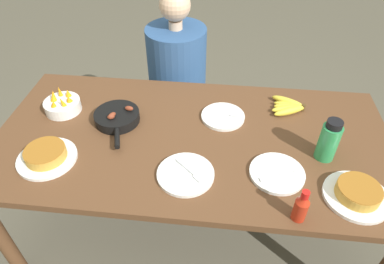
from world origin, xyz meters
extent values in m
plane|color=#565142|center=(0.00, 0.00, 0.00)|extent=(14.00, 14.00, 0.00)
cube|color=brown|center=(0.00, 0.00, 0.72)|extent=(1.88, 0.93, 0.03)
cylinder|color=brown|center=(-0.88, -0.40, 0.35)|extent=(0.07, 0.07, 0.70)
cylinder|color=brown|center=(-0.88, 0.40, 0.35)|extent=(0.07, 0.07, 0.70)
cylinder|color=brown|center=(0.88, 0.40, 0.35)|extent=(0.07, 0.07, 0.70)
ellipsoid|color=yellow|center=(0.48, 0.30, 0.75)|extent=(0.18, 0.12, 0.04)
ellipsoid|color=yellow|center=(0.48, 0.28, 0.75)|extent=(0.16, 0.06, 0.03)
ellipsoid|color=yellow|center=(0.48, 0.27, 0.75)|extent=(0.16, 0.04, 0.04)
ellipsoid|color=yellow|center=(0.47, 0.25, 0.75)|extent=(0.18, 0.08, 0.04)
ellipsoid|color=yellow|center=(0.48, 0.23, 0.75)|extent=(0.18, 0.12, 0.04)
cylinder|color=#4C3819|center=(0.55, 0.27, 0.75)|extent=(0.02, 0.02, 0.04)
cylinder|color=black|center=(-0.38, 0.08, 0.74)|extent=(0.22, 0.22, 0.01)
cylinder|color=black|center=(-0.38, 0.08, 0.76)|extent=(0.22, 0.22, 0.04)
cylinder|color=black|center=(-0.33, -0.09, 0.77)|extent=(0.06, 0.13, 0.02)
ellipsoid|color=brown|center=(-0.39, 0.04, 0.80)|extent=(0.04, 0.05, 0.03)
ellipsoid|color=brown|center=(-0.32, 0.10, 0.80)|extent=(0.05, 0.03, 0.03)
ellipsoid|color=brown|center=(-0.39, 0.03, 0.80)|extent=(0.04, 0.04, 0.03)
cylinder|color=white|center=(0.68, -0.29, 0.74)|extent=(0.26, 0.26, 0.02)
cylinder|color=gold|center=(0.68, -0.29, 0.77)|extent=(0.17, 0.17, 0.04)
cylinder|color=#9B601E|center=(0.68, -0.29, 0.79)|extent=(0.17, 0.17, 0.00)
cylinder|color=white|center=(-0.62, -0.22, 0.74)|extent=(0.26, 0.26, 0.02)
cylinder|color=gold|center=(-0.62, -0.22, 0.77)|extent=(0.18, 0.18, 0.04)
cylinder|color=#9B601E|center=(-0.62, -0.22, 0.79)|extent=(0.17, 0.17, 0.00)
cylinder|color=white|center=(0.14, 0.16, 0.74)|extent=(0.22, 0.22, 0.02)
cylinder|color=silver|center=(0.12, 0.17, 0.75)|extent=(0.11, 0.02, 0.01)
cube|color=silver|center=(0.20, 0.16, 0.75)|extent=(0.05, 0.03, 0.00)
cylinder|color=white|center=(0.38, -0.20, 0.74)|extent=(0.23, 0.23, 0.02)
cylinder|color=silver|center=(0.42, -0.21, 0.75)|extent=(0.12, 0.06, 0.01)
cube|color=silver|center=(0.33, -0.24, 0.75)|extent=(0.06, 0.04, 0.00)
cylinder|color=white|center=(0.00, -0.25, 0.74)|extent=(0.24, 0.24, 0.02)
cylinder|color=silver|center=(-0.01, -0.22, 0.75)|extent=(0.09, 0.08, 0.01)
cube|color=silver|center=(0.05, -0.27, 0.75)|extent=(0.05, 0.05, 0.00)
cylinder|color=white|center=(-0.68, 0.13, 0.76)|extent=(0.18, 0.18, 0.06)
cone|color=orange|center=(-0.64, 0.13, 0.81)|extent=(0.04, 0.04, 0.05)
cone|color=orange|center=(-0.66, 0.18, 0.81)|extent=(0.05, 0.05, 0.04)
cone|color=orange|center=(-0.71, 0.18, 0.81)|extent=(0.04, 0.04, 0.06)
cone|color=orange|center=(-0.72, 0.14, 0.81)|extent=(0.04, 0.05, 0.06)
cone|color=orange|center=(-0.70, 0.08, 0.81)|extent=(0.05, 0.04, 0.05)
cone|color=orange|center=(-0.66, 0.09, 0.81)|extent=(0.05, 0.04, 0.06)
cylinder|color=#2D9351|center=(0.60, -0.07, 0.82)|extent=(0.09, 0.09, 0.17)
cylinder|color=black|center=(0.60, -0.07, 0.92)|extent=(0.07, 0.07, 0.03)
cylinder|color=#B72814|center=(0.44, -0.41, 0.78)|extent=(0.05, 0.05, 0.09)
cone|color=#B72814|center=(0.44, -0.41, 0.84)|extent=(0.05, 0.05, 0.03)
cylinder|color=red|center=(0.44, -0.41, 0.87)|extent=(0.03, 0.03, 0.03)
cube|color=black|center=(-0.18, 0.71, 0.21)|extent=(0.41, 0.41, 0.41)
cylinder|color=#2D5184|center=(-0.18, 0.71, 0.68)|extent=(0.37, 0.37, 0.53)
cylinder|color=#DBB28E|center=(-0.18, 0.71, 0.97)|extent=(0.08, 0.08, 0.05)
sphere|color=#DBB28E|center=(-0.18, 0.71, 1.09)|extent=(0.18, 0.18, 0.18)
camera|label=1|loc=(0.13, -1.20, 1.82)|focal=32.00mm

